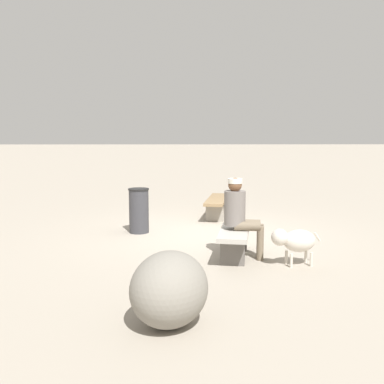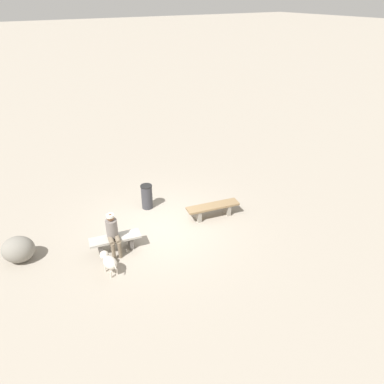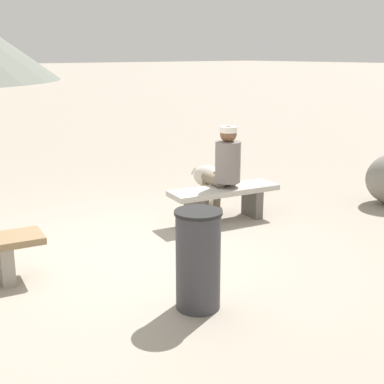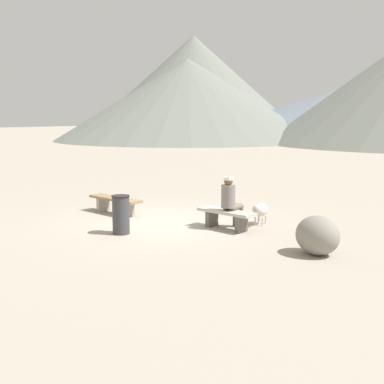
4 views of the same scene
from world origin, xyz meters
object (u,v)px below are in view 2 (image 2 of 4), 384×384
bench_left (213,208)px  dog (109,261)px  seated_person (113,231)px  bench_right (115,241)px  trash_bin (147,197)px  boulder (18,249)px

bench_left → dog: 4.20m
dog → seated_person: bearing=-38.5°
bench_right → trash_bin: 2.57m
bench_left → bench_right: bench_right is taller
bench_right → trash_bin: trash_bin is taller
bench_left → trash_bin: bearing=-35.0°
seated_person → bench_right: bearing=-122.0°
bench_right → dog: size_ratio=2.01×
dog → boulder: bearing=39.1°
bench_left → seated_person: 3.69m
trash_bin → dog: bearing=47.5°
bench_left → bench_right: size_ratio=1.21×
dog → boulder: size_ratio=0.85×
dog → trash_bin: (-2.40, -2.62, 0.07)m
bench_left → boulder: (6.22, -1.03, 0.06)m
bench_left → dog: bearing=22.4°
seated_person → dog: seated_person is taller
trash_bin → boulder: trash_bin is taller
bench_right → boulder: 2.80m
bench_left → trash_bin: 2.47m
bench_left → trash_bin: trash_bin is taller
seated_person → dog: (0.45, 0.79, -0.38)m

